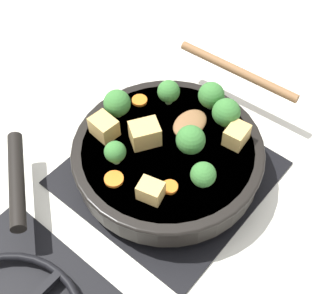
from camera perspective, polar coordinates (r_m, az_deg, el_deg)
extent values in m
plane|color=silver|center=(0.81, 0.00, -3.27)|extent=(2.40, 2.40, 0.00)
cube|color=black|center=(0.80, 0.00, -3.10)|extent=(0.31, 0.31, 0.01)
torus|color=black|center=(0.79, 0.00, -2.44)|extent=(0.24, 0.24, 0.01)
cube|color=black|center=(0.79, 0.00, -2.44)|extent=(0.01, 0.23, 0.01)
cube|color=black|center=(0.79, 0.00, -2.44)|extent=(0.23, 0.01, 0.01)
cylinder|color=black|center=(0.77, 0.00, -1.12)|extent=(0.30, 0.30, 0.05)
cylinder|color=brown|center=(0.76, 0.00, -0.94)|extent=(0.28, 0.28, 0.04)
torus|color=black|center=(0.75, 0.00, -0.19)|extent=(0.31, 0.31, 0.01)
cylinder|color=black|center=(0.76, -17.98, -3.78)|extent=(0.16, 0.13, 0.02)
ellipsoid|color=brown|center=(0.77, 2.52, 2.98)|extent=(0.05, 0.07, 0.01)
cylinder|color=brown|center=(0.87, 8.47, 9.17)|extent=(0.24, 0.03, 0.02)
cube|color=tan|center=(0.74, -2.83, 1.64)|extent=(0.06, 0.06, 0.04)
cube|color=tan|center=(0.68, -2.12, -5.36)|extent=(0.04, 0.04, 0.03)
cube|color=tan|center=(0.76, -7.81, 2.44)|extent=(0.04, 0.04, 0.03)
cube|color=tan|center=(0.75, 8.36, 1.44)|extent=(0.03, 0.04, 0.03)
cylinder|color=#709956|center=(0.81, 0.07, 5.78)|extent=(0.01, 0.01, 0.01)
sphere|color=#387533|center=(0.79, 0.07, 6.81)|extent=(0.04, 0.04, 0.04)
cylinder|color=#709956|center=(0.78, 6.94, 3.05)|extent=(0.01, 0.01, 0.01)
sphere|color=#387533|center=(0.76, 7.10, 4.22)|extent=(0.05, 0.05, 0.05)
cylinder|color=#709956|center=(0.74, 2.71, -0.27)|extent=(0.01, 0.01, 0.01)
sphere|color=#387533|center=(0.72, 2.78, 0.88)|extent=(0.05, 0.05, 0.05)
cylinder|color=#709956|center=(0.73, -6.34, -1.49)|extent=(0.01, 0.01, 0.01)
sphere|color=#387533|center=(0.71, -6.47, -0.59)|extent=(0.03, 0.03, 0.03)
cylinder|color=#709956|center=(0.70, 4.22, -4.33)|extent=(0.01, 0.01, 0.01)
sphere|color=#387533|center=(0.68, 4.32, -3.38)|extent=(0.04, 0.04, 0.04)
cylinder|color=#709956|center=(0.80, 5.02, 5.27)|extent=(0.01, 0.01, 0.01)
sphere|color=#387533|center=(0.79, 5.13, 6.41)|extent=(0.04, 0.04, 0.04)
cylinder|color=#709956|center=(0.79, -6.15, 4.13)|extent=(0.01, 0.01, 0.01)
sphere|color=#387533|center=(0.77, -6.30, 5.27)|extent=(0.05, 0.05, 0.05)
cylinder|color=orange|center=(0.81, -3.49, 5.70)|extent=(0.03, 0.03, 0.01)
cylinder|color=orange|center=(0.70, 0.22, -4.90)|extent=(0.02, 0.02, 0.01)
cylinder|color=orange|center=(0.71, -6.61, -3.91)|extent=(0.03, 0.03, 0.01)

